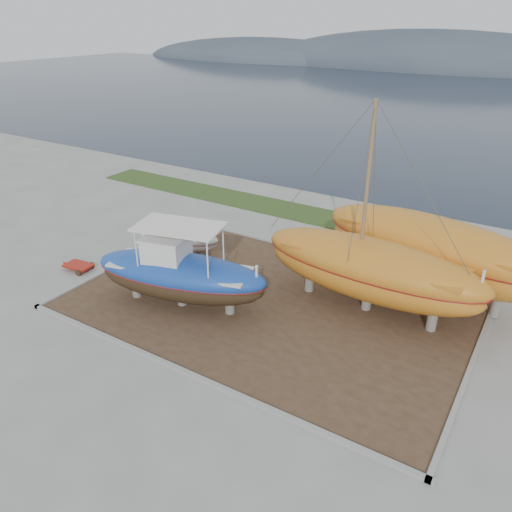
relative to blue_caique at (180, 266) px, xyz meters
The scene contains 10 objects.
ground 4.41m from the blue_caique, 26.50° to the right, with size 140.00×140.00×0.00m, color gray.
dirt_patch 4.63m from the blue_caique, 33.04° to the left, with size 18.00×12.00×0.06m, color #422D1E.
curb_frame 4.61m from the blue_caique, 33.04° to the left, with size 18.60×12.60×0.15m, color gray, non-canonical shape.
grass_strip 14.34m from the blue_caique, 75.81° to the left, with size 44.00×3.00×0.08m, color #284219.
sea 68.38m from the blue_caique, 87.08° to the left, with size 260.00×100.00×0.04m, color #1A2435, non-canonical shape.
blue_caique is the anchor object (origin of this frame).
white_dinghy 5.75m from the blue_caique, 130.98° to the left, with size 4.62×1.73×1.39m, color silver, non-canonical shape.
orange_sailboat 9.06m from the blue_caique, 29.50° to the left, with size 10.49×3.09×9.45m, color #BD701D, non-canonical shape.
orange_bare_hull 12.00m from the blue_caique, 38.02° to the left, with size 11.45×3.44×3.75m, color #BD701D, non-canonical shape.
red_trailer 7.35m from the blue_caique, behind, with size 2.23×1.11×0.32m, color #AD2213, non-canonical shape.
Camera 1 is at (10.28, -13.59, 12.52)m, focal length 35.00 mm.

